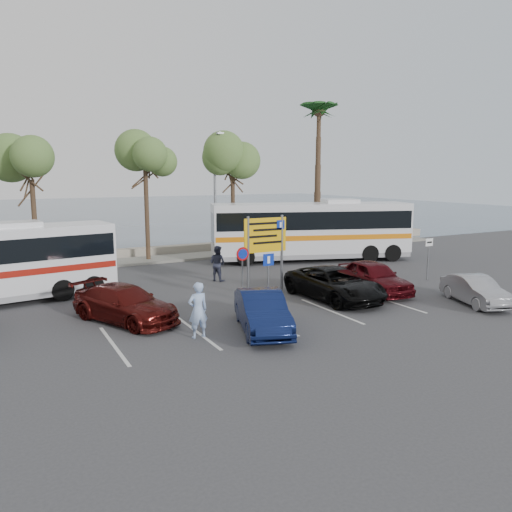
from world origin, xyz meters
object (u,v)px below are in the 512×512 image
street_lamp_right (215,188)px  direction_sign (265,241)px  car_red (374,277)px  pedestrian_near (198,310)px  car_blue (262,311)px  suv_black (335,284)px  pedestrian_far (217,263)px  car_silver_b (475,290)px  car_maroon (125,304)px  coach_bus_right (311,232)px

street_lamp_right → direction_sign: size_ratio=2.23×
street_lamp_right → car_red: (2.39, -12.86, -3.85)m
car_red → pedestrian_near: (-9.67, -2.25, 0.21)m
direction_sign → car_blue: direction_sign is taller
direction_sign → car_red: direction_sign is taller
car_blue → suv_black: (4.99, 2.42, 0.01)m
car_blue → pedestrian_near: 2.32m
pedestrian_far → car_red: bearing=-168.7°
street_lamp_right → car_silver_b: bearing=-73.8°
pedestrian_near → pedestrian_far: (4.28, 8.08, -0.04)m
car_red → car_silver_b: car_red is taller
car_maroon → pedestrian_far: 7.81m
car_red → suv_black: car_red is taller
suv_black → pedestrian_far: 6.73m
car_silver_b → car_blue: bearing=-167.2°
pedestrian_near → car_maroon: bearing=-63.6°
direction_sign → pedestrian_near: (-5.28, -4.78, -1.46)m
car_silver_b → car_maroon: bearing=-179.0°
direction_sign → suv_black: direction_sign is taller
direction_sign → car_blue: (-3.00, -5.14, -1.73)m
suv_black → car_silver_b: size_ratio=1.39×
car_maroon → car_silver_b: 14.52m
coach_bus_right → suv_black: 10.20m
car_red → pedestrian_far: 7.95m
pedestrian_near → car_blue: bearing=168.2°
street_lamp_right → pedestrian_near: street_lamp_right is taller
pedestrian_near → street_lamp_right: bearing=-118.5°
street_lamp_right → direction_sign: (-2.00, -10.32, -2.17)m
car_maroon → car_silver_b: bearing=-44.3°
street_lamp_right → pedestrian_near: 17.15m
street_lamp_right → car_maroon: street_lamp_right is taller
street_lamp_right → car_red: 13.63m
car_blue → car_silver_b: size_ratio=1.16×
car_silver_b → pedestrian_far: bearing=148.4°
car_maroon → pedestrian_near: size_ratio=2.43×
coach_bus_right → pedestrian_far: bearing=-159.7°
car_maroon → car_red: 11.42m
car_maroon → pedestrian_near: (1.72, -3.08, 0.29)m
car_red → pedestrian_far: pedestrian_far is taller
direction_sign → coach_bus_right: size_ratio=0.28×
pedestrian_near → pedestrian_far: 9.15m
street_lamp_right → coach_bus_right: street_lamp_right is taller
direction_sign → car_blue: size_ratio=0.84×
car_maroon → coach_bus_right: bearing=3.6°
coach_bus_right → pedestrian_near: (-12.09, -10.98, -0.86)m
direction_sign → car_silver_b: bearing=-42.5°
street_lamp_right → car_red: size_ratio=1.82×
coach_bus_right → car_silver_b: coach_bus_right is taller
street_lamp_right → direction_sign: bearing=-100.9°
pedestrian_near → direction_sign: bearing=-140.7°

